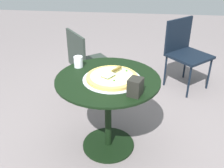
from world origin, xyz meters
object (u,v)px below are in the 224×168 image
pizza_on_tray (112,78)px  napkin_dispenser (135,87)px  patio_table (108,99)px  drinking_cup (78,62)px  patio_chair_near (87,60)px  pizza_server (113,72)px  patio_chair_far (185,49)px

pizza_on_tray → napkin_dispenser: size_ratio=3.64×
patio_table → drinking_cup: bearing=146.5°
napkin_dispenser → patio_chair_near: napkin_dispenser is taller
pizza_server → napkin_dispenser: 0.30m
patio_table → patio_chair_far: bearing=57.8°
patio_table → pizza_server: pizza_server is taller
drinking_cup → napkin_dispenser: napkin_dispenser is taller
drinking_cup → napkin_dispenser: 0.64m
pizza_server → drinking_cup: 0.36m
pizza_on_tray → patio_chair_near: (-0.37, 0.82, -0.23)m
drinking_cup → patio_chair_far: bearing=45.2°
pizza_server → patio_chair_far: size_ratio=0.24×
patio_table → pizza_on_tray: size_ratio=1.82×
napkin_dispenser → drinking_cup: bearing=-109.8°
patio_table → drinking_cup: (-0.27, 0.18, 0.24)m
napkin_dispenser → pizza_server: bearing=-122.3°
patio_table → patio_chair_far: size_ratio=1.00×
patio_table → drinking_cup: drinking_cup is taller
pizza_server → drinking_cup: (-0.31, 0.17, -0.01)m
pizza_on_tray → pizza_server: 0.05m
patio_chair_near → patio_chair_far: size_ratio=0.97×
pizza_server → napkin_dispenser: size_ratio=1.62×
patio_table → patio_chair_near: bearing=112.6°
patio_chair_near → drinking_cup: bearing=-84.6°
drinking_cup → napkin_dispenser: bearing=-39.7°
drinking_cup → patio_chair_far: size_ratio=0.11×
patio_table → patio_chair_near: (-0.33, 0.80, -0.02)m
drinking_cup → pizza_on_tray: bearing=-32.6°
drinking_cup → patio_chair_far: (1.06, 1.07, -0.25)m
pizza_on_tray → patio_chair_far: bearing=59.3°
patio_table → pizza_server: bearing=12.1°
drinking_cup → patio_chair_near: patio_chair_near is taller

